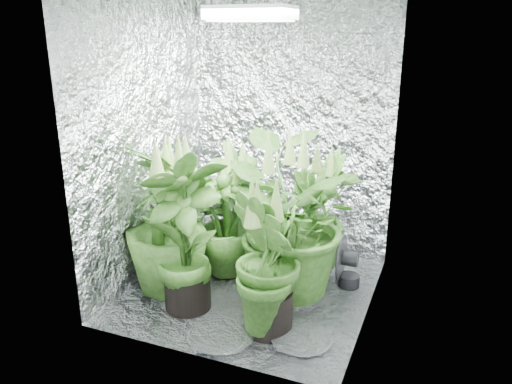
{
  "coord_description": "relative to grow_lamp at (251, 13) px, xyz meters",
  "views": [
    {
      "loc": [
        1.19,
        -2.87,
        1.73
      ],
      "look_at": [
        0.03,
        0.0,
        0.73
      ],
      "focal_mm": 35.0,
      "sensor_mm": 36.0,
      "label": 1
    }
  ],
  "objects": [
    {
      "name": "grow_lamp",
      "position": [
        0.0,
        0.0,
        0.0
      ],
      "size": [
        0.5,
        0.3,
        0.22
      ],
      "color": "gray",
      "rests_on": "ceiling"
    },
    {
      "name": "plant_c",
      "position": [
        0.33,
        0.46,
        -1.38
      ],
      "size": [
        0.51,
        0.51,
        0.97
      ],
      "rotation": [
        0.0,
        0.0,
        1.54
      ],
      "color": "black",
      "rests_on": "ground"
    },
    {
      "name": "plant_d",
      "position": [
        -0.53,
        -0.22,
        -1.31
      ],
      "size": [
        0.73,
        0.73,
        1.11
      ],
      "rotation": [
        0.0,
        0.0,
        2.77
      ],
      "color": "black",
      "rests_on": "ground"
    },
    {
      "name": "circulation_fan",
      "position": [
        0.59,
        0.31,
        -1.67
      ],
      "size": [
        0.15,
        0.33,
        0.38
      ],
      "rotation": [
        0.0,
        0.0,
        0.0
      ],
      "color": "black",
      "rests_on": "ground"
    },
    {
      "name": "walls",
      "position": [
        0.0,
        0.0,
        -0.83
      ],
      "size": [
        1.62,
        1.62,
        2.0
      ],
      "color": "white",
      "rests_on": "ground"
    },
    {
      "name": "ground",
      "position": [
        0.0,
        0.0,
        -1.83
      ],
      "size": [
        1.6,
        1.6,
        0.0
      ],
      "primitive_type": "plane",
      "color": "white",
      "rests_on": "ground"
    },
    {
      "name": "plant_f",
      "position": [
        -0.3,
        -0.36,
        -1.29
      ],
      "size": [
        0.79,
        0.79,
        1.16
      ],
      "rotation": [
        0.0,
        0.0,
        4.01
      ],
      "color": "black",
      "rests_on": "ground"
    },
    {
      "name": "plant_e",
      "position": [
        0.24,
        0.01,
        -1.28
      ],
      "size": [
        0.97,
        0.97,
        1.15
      ],
      "rotation": [
        0.0,
        0.0,
        3.12
      ],
      "color": "black",
      "rests_on": "ground"
    },
    {
      "name": "plant_a",
      "position": [
        -0.64,
        0.15,
        -1.43
      ],
      "size": [
        0.89,
        0.89,
        0.85
      ],
      "rotation": [
        0.0,
        0.0,
        0.37
      ],
      "color": "black",
      "rests_on": "ground"
    },
    {
      "name": "plant_g",
      "position": [
        0.28,
        -0.41,
        -1.38
      ],
      "size": [
        0.66,
        0.66,
        0.98
      ],
      "rotation": [
        0.0,
        0.0,
        5.2
      ],
      "color": "black",
      "rests_on": "ground"
    },
    {
      "name": "plant_label",
      "position": [
        0.34,
        -0.45,
        -1.53
      ],
      "size": [
        0.06,
        0.04,
        0.09
      ],
      "primitive_type": "cube",
      "rotation": [
        -0.21,
        0.0,
        0.33
      ],
      "color": "white",
      "rests_on": "plant_g"
    },
    {
      "name": "plant_h",
      "position": [
        -0.27,
        0.18,
        -1.42
      ],
      "size": [
        0.63,
        0.63,
        0.9
      ],
      "rotation": [
        0.0,
        0.0,
        5.66
      ],
      "color": "black",
      "rests_on": "ground"
    },
    {
      "name": "plant_b",
      "position": [
        -0.28,
        0.41,
        -1.37
      ],
      "size": [
        0.64,
        0.64,
        1.0
      ],
      "rotation": [
        0.0,
        0.0,
        1.14
      ],
      "color": "black",
      "rests_on": "ground"
    }
  ]
}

